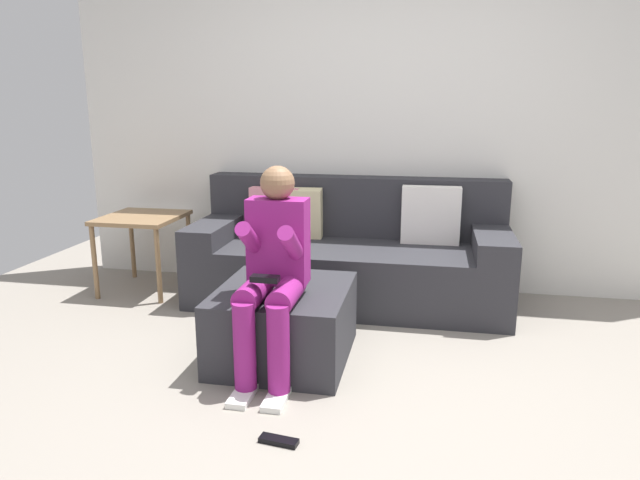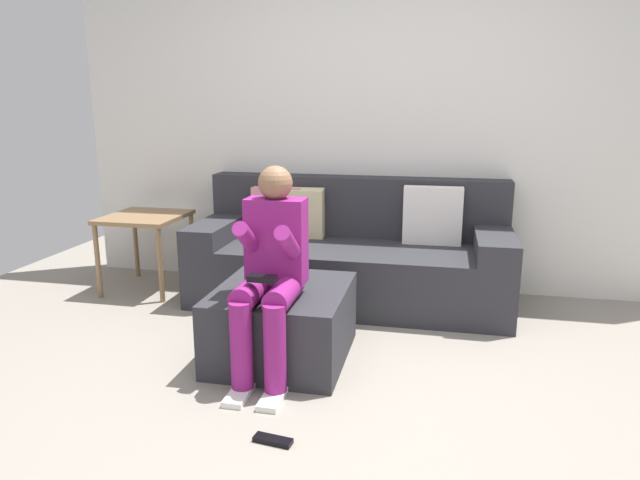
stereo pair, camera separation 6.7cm
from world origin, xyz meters
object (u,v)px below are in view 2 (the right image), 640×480
(person_seated, at_px, (270,269))
(couch_sectional, at_px, (350,256))
(remote_near_ottoman, at_px, (273,440))
(ottoman, at_px, (283,323))
(side_table, at_px, (145,225))

(person_seated, bearing_deg, couch_sectional, 80.80)
(couch_sectional, distance_m, remote_near_ottoman, 1.93)
(remote_near_ottoman, bearing_deg, couch_sectional, 97.19)
(couch_sectional, height_order, person_seated, person_seated)
(ottoman, xyz_separation_m, person_seated, (0.00, -0.22, 0.38))
(person_seated, bearing_deg, side_table, 138.70)
(side_table, height_order, remote_near_ottoman, side_table)
(couch_sectional, distance_m, person_seated, 1.33)
(side_table, bearing_deg, person_seated, -41.30)
(person_seated, bearing_deg, remote_near_ottoman, -73.01)
(couch_sectional, bearing_deg, side_table, -176.66)
(ottoman, bearing_deg, person_seated, -89.30)
(ottoman, bearing_deg, remote_near_ottoman, -77.15)
(person_seated, xyz_separation_m, side_table, (-1.36, 1.20, -0.08))
(ottoman, relative_size, remote_near_ottoman, 4.62)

